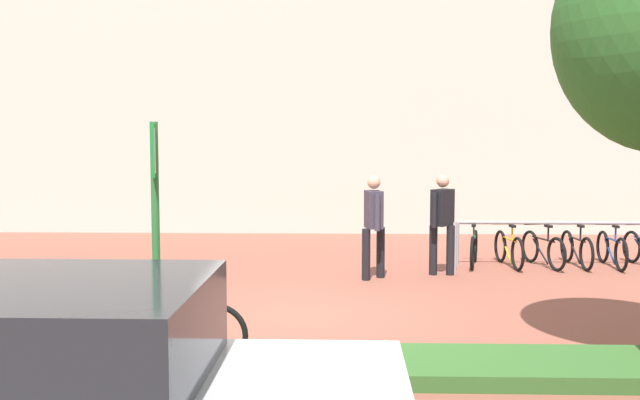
{
  "coord_description": "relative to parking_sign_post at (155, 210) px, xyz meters",
  "views": [
    {
      "loc": [
        0.49,
        -9.48,
        2.34
      ],
      "look_at": [
        0.14,
        2.01,
        1.36
      ],
      "focal_mm": 41.24,
      "sensor_mm": 36.0,
      "label": 1
    }
  ],
  "objects": [
    {
      "name": "ground_plane",
      "position": [
        1.35,
        2.34,
        -1.63
      ],
      "size": [
        60.0,
        60.0,
        0.0
      ],
      "primitive_type": "plane",
      "color": "brown"
    },
    {
      "name": "bike_at_sign",
      "position": [
        0.05,
        0.2,
        -1.28
      ],
      "size": [
        1.68,
        0.42,
        0.86
      ],
      "color": "black",
      "rests_on": "ground"
    },
    {
      "name": "parking_sign_post",
      "position": [
        0.0,
        0.0,
        0.0
      ],
      "size": [
        0.08,
        0.36,
        2.5
      ],
      "color": "#2D7238",
      "rests_on": "ground"
    },
    {
      "name": "bike_rack_cluster",
      "position": [
        5.8,
        6.21,
        -1.28
      ],
      "size": [
        3.76,
        1.61,
        0.83
      ],
      "color": "#99999E",
      "rests_on": "ground"
    },
    {
      "name": "person_suited_navy",
      "position": [
        3.54,
        5.33,
        -0.65
      ],
      "size": [
        0.44,
        0.49,
        1.72
      ],
      "color": "black",
      "rests_on": "ground"
    },
    {
      "name": "planter_strip",
      "position": [
        1.89,
        0.0,
        -1.55
      ],
      "size": [
        7.0,
        1.1,
        0.16
      ],
      "primitive_type": "cube",
      "color": "#336028",
      "rests_on": "ground"
    },
    {
      "name": "person_suited_dark",
      "position": [
        2.36,
        4.94,
        -0.65
      ],
      "size": [
        0.39,
        0.6,
        1.72
      ],
      "color": "black",
      "rests_on": "ground"
    },
    {
      "name": "bollard_steel",
      "position": [
        3.74,
        5.46,
        -1.18
      ],
      "size": [
        0.16,
        0.16,
        0.9
      ],
      "primitive_type": "cylinder",
      "color": "#ADADB2",
      "rests_on": "ground"
    },
    {
      "name": "building_facade",
      "position": [
        1.35,
        11.31,
        3.37
      ],
      "size": [
        28.0,
        1.2,
        10.0
      ],
      "primitive_type": "cube",
      "color": "beige",
      "rests_on": "ground"
    }
  ]
}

